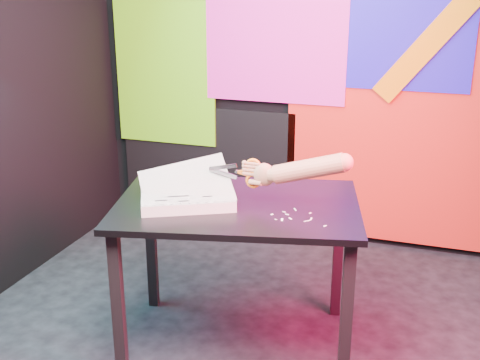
% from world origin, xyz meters
% --- Properties ---
extents(room, '(3.01, 3.01, 2.71)m').
position_xyz_m(room, '(0.00, 0.00, 1.35)').
color(room, '#2A2A2E').
rests_on(room, ground).
extents(backdrop, '(2.88, 0.05, 2.08)m').
position_xyz_m(backdrop, '(0.06, 1.46, 0.96)').
color(backdrop, red).
rests_on(backdrop, ground).
extents(work_table, '(1.27, 0.99, 0.75)m').
position_xyz_m(work_table, '(-0.04, 0.08, 0.65)').
color(work_table, black).
rests_on(work_table, ground).
extents(printout_stack, '(0.52, 0.47, 0.22)m').
position_xyz_m(printout_stack, '(-0.26, -0.00, 0.78)').
color(printout_stack, white).
rests_on(printout_stack, work_table).
extents(scissors, '(0.26, 0.02, 0.14)m').
position_xyz_m(scissors, '(0.01, 0.10, 0.90)').
color(scissors, '#B8BAC0').
rests_on(scissors, printout_stack).
extents(hand_forearm, '(0.49, 0.09, 0.19)m').
position_xyz_m(hand_forearm, '(0.26, 0.09, 0.94)').
color(hand_forearm, '#AE5741').
rests_on(hand_forearm, work_table).
extents(paper_clippings, '(0.26, 0.16, 0.00)m').
position_xyz_m(paper_clippings, '(0.25, -0.01, 0.75)').
color(paper_clippings, white).
rests_on(paper_clippings, work_table).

